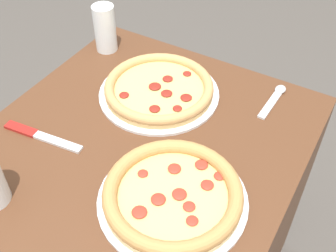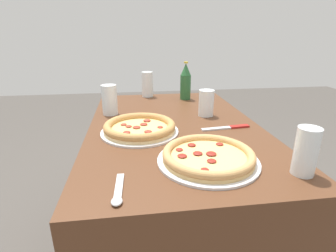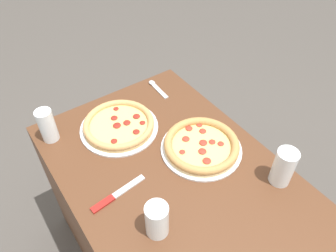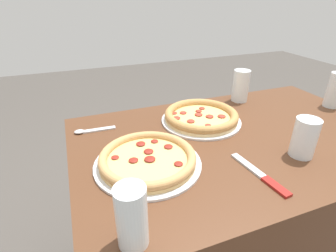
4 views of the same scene
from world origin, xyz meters
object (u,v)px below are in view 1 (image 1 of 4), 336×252
at_px(knife, 39,135).
at_px(spoon, 275,97).
at_px(glass_red_wine, 105,30).
at_px(pizza_salami, 159,89).
at_px(pizza_veggie, 173,195).

distance_m(knife, spoon, 0.62).
relative_size(glass_red_wine, knife, 0.66).
distance_m(pizza_salami, knife, 0.33).
distance_m(pizza_salami, glass_red_wine, 0.28).
xyz_separation_m(pizza_salami, knife, (0.29, -0.17, -0.02)).
distance_m(glass_red_wine, spoon, 0.54).
xyz_separation_m(pizza_salami, pizza_veggie, (0.29, 0.21, 0.00)).
bearing_deg(glass_red_wine, knife, 11.98).
distance_m(pizza_salami, spoon, 0.31).
height_order(knife, spoon, spoon).
bearing_deg(pizza_salami, glass_red_wine, -113.23).
xyz_separation_m(glass_red_wine, spoon, (-0.03, 0.53, -0.06)).
bearing_deg(knife, glass_red_wine, -168.02).
xyz_separation_m(pizza_veggie, spoon, (-0.43, 0.07, -0.02)).
bearing_deg(pizza_salami, spoon, 117.23).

